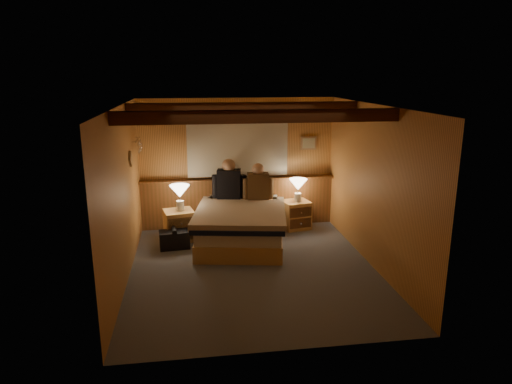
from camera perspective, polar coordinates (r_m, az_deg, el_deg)
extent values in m
plane|color=slate|center=(6.90, -0.38, -9.57)|extent=(4.20, 4.20, 0.00)
plane|color=gold|center=(6.31, -0.42, 10.73)|extent=(4.20, 4.20, 0.00)
plane|color=#D3944B|center=(8.54, -2.33, 3.62)|extent=(3.60, 0.00, 3.60)
plane|color=#D3944B|center=(6.51, -16.29, -0.45)|extent=(0.00, 4.20, 4.20)
plane|color=#D3944B|center=(6.97, 14.42, 0.65)|extent=(0.00, 4.20, 4.20)
plane|color=#D3944B|center=(4.53, 3.26, -6.49)|extent=(3.60, 0.00, 3.60)
cube|color=brown|center=(8.65, -2.24, -1.33)|extent=(3.60, 0.12, 0.90)
cube|color=brown|center=(8.48, -2.23, 1.61)|extent=(3.60, 0.22, 0.04)
cylinder|color=#4D2213|center=(8.34, -2.33, 9.26)|extent=(2.10, 0.05, 0.05)
sphere|color=#4D2213|center=(8.29, -9.66, 9.04)|extent=(0.08, 0.08, 0.08)
sphere|color=#4D2213|center=(8.51, 4.81, 9.33)|extent=(0.08, 0.08, 0.08)
cube|color=beige|center=(8.41, -2.30, 5.54)|extent=(1.85, 0.08, 1.05)
cube|color=#4D2213|center=(5.72, 0.41, 9.43)|extent=(3.60, 0.15, 0.16)
cube|color=#4D2213|center=(7.20, -1.41, 10.50)|extent=(3.60, 0.15, 0.16)
cylinder|color=silver|center=(7.96, -14.63, 6.37)|extent=(0.03, 0.55, 0.03)
torus|color=silver|center=(7.82, -14.46, 5.36)|extent=(0.01, 0.21, 0.21)
torus|color=silver|center=(8.05, -14.30, 5.62)|extent=(0.01, 0.21, 0.21)
cube|color=#A27D51|center=(8.70, 6.59, 6.08)|extent=(0.30, 0.03, 0.25)
cube|color=beige|center=(8.68, 6.61, 6.07)|extent=(0.24, 0.01, 0.19)
cube|color=tan|center=(7.82, -1.87, -5.50)|extent=(1.67, 2.04, 0.27)
cube|color=silver|center=(7.74, -1.89, -3.79)|extent=(1.62, 1.99, 0.22)
cube|color=black|center=(7.48, -2.00, -3.34)|extent=(1.66, 1.69, 0.07)
cube|color=pink|center=(7.57, -1.95, -2.60)|extent=(1.74, 1.88, 0.11)
cube|color=silver|center=(8.39, -3.96, -1.03)|extent=(0.59, 0.40, 0.15)
cube|color=silver|center=(8.35, 0.79, -1.07)|extent=(0.59, 0.40, 0.15)
cube|color=tan|center=(8.05, -9.59, -4.13)|extent=(0.57, 0.53, 0.54)
cube|color=brown|center=(7.82, -9.33, -3.85)|extent=(0.43, 0.11, 0.19)
cube|color=brown|center=(7.89, -9.26, -5.33)|extent=(0.43, 0.11, 0.19)
cylinder|color=silver|center=(7.82, -9.33, -3.85)|extent=(0.04, 0.04, 0.03)
cylinder|color=silver|center=(7.89, -9.26, -5.33)|extent=(0.04, 0.04, 0.03)
cube|color=tan|center=(8.58, 5.00, -2.83)|extent=(0.56, 0.52, 0.52)
cube|color=brown|center=(8.37, 5.61, -2.54)|extent=(0.42, 0.11, 0.18)
cube|color=brown|center=(8.44, 5.57, -3.90)|extent=(0.42, 0.11, 0.18)
cylinder|color=silver|center=(8.37, 5.61, -2.54)|extent=(0.04, 0.04, 0.03)
cylinder|color=silver|center=(8.44, 5.57, -3.90)|extent=(0.04, 0.04, 0.03)
cylinder|color=silver|center=(7.95, -9.44, -1.69)|extent=(0.13, 0.13, 0.17)
cylinder|color=silver|center=(7.92, -9.48, -0.90)|extent=(0.02, 0.02, 0.10)
cone|color=beige|center=(7.89, -9.52, 0.10)|extent=(0.34, 0.34, 0.21)
cylinder|color=silver|center=(8.44, 5.25, -0.68)|extent=(0.13, 0.13, 0.17)
cylinder|color=silver|center=(8.42, 5.27, 0.04)|extent=(0.02, 0.02, 0.09)
cone|color=beige|center=(8.38, 5.29, 0.95)|extent=(0.33, 0.33, 0.20)
cube|color=black|center=(8.22, -3.39, 0.93)|extent=(0.45, 0.31, 0.55)
cylinder|color=black|center=(8.25, -5.05, 0.65)|extent=(0.13, 0.13, 0.44)
cylinder|color=black|center=(8.21, -1.71, 0.63)|extent=(0.13, 0.13, 0.44)
sphere|color=tan|center=(8.14, -3.43, 3.33)|extent=(0.24, 0.24, 0.24)
cube|color=brown|center=(8.15, 0.24, 0.67)|extent=(0.39, 0.24, 0.50)
cylinder|color=brown|center=(8.15, -1.28, 0.36)|extent=(0.12, 0.12, 0.40)
cylinder|color=brown|center=(8.19, 1.76, 0.43)|extent=(0.12, 0.12, 0.40)
sphere|color=tan|center=(8.08, 0.25, 2.85)|extent=(0.22, 0.22, 0.22)
cube|color=black|center=(7.75, -10.16, -5.86)|extent=(0.52, 0.34, 0.29)
cylinder|color=black|center=(7.69, -10.22, -4.71)|extent=(0.11, 0.30, 0.08)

